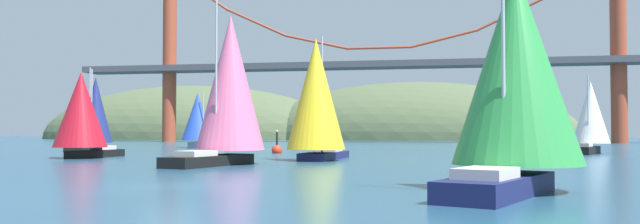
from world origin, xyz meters
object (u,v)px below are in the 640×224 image
object	(u,v)px
sailboat_yellow_sail	(317,98)
sailboat_green_sail	(515,72)
channel_buoy	(277,150)
sailboat_blue_spinnaker	(198,118)
sailboat_crimson_sail	(82,112)
sailboat_white_mainsail	(591,115)
sailboat_pink_spinnaker	(229,86)
sailboat_navy_sail	(95,113)

from	to	relation	value
sailboat_yellow_sail	sailboat_green_sail	size ratio (longest dim) A/B	0.96
sailboat_yellow_sail	channel_buoy	bearing A→B (deg)	115.68
sailboat_blue_spinnaker	sailboat_crimson_sail	distance (m)	31.44
sailboat_blue_spinnaker	channel_buoy	distance (m)	23.32
sailboat_crimson_sail	sailboat_blue_spinnaker	bearing A→B (deg)	93.86
sailboat_yellow_sail	channel_buoy	distance (m)	16.83
sailboat_blue_spinnaker	sailboat_crimson_sail	world-z (taller)	sailboat_crimson_sail
sailboat_yellow_sail	sailboat_green_sail	xyz separation A→B (m)	(12.29, -22.48, -0.27)
sailboat_white_mainsail	channel_buoy	bearing A→B (deg)	-171.38
sailboat_white_mainsail	sailboat_pink_spinnaker	bearing A→B (deg)	-139.35
sailboat_green_sail	sailboat_blue_spinnaker	xyz separation A→B (m)	(-34.78, 54.15, -0.69)
sailboat_yellow_sail	sailboat_pink_spinnaker	distance (m)	7.90
sailboat_navy_sail	channel_buoy	bearing A→B (deg)	-11.25
sailboat_white_mainsail	channel_buoy	size ratio (longest dim) A/B	3.02
sailboat_white_mainsail	sailboat_navy_sail	xyz separation A→B (m)	(-54.95, -0.13, 0.50)
sailboat_yellow_sail	sailboat_navy_sail	bearing A→B (deg)	147.66
sailboat_green_sail	sailboat_pink_spinnaker	size ratio (longest dim) A/B	0.91
channel_buoy	sailboat_navy_sail	bearing A→B (deg)	168.75
sailboat_yellow_sail	sailboat_white_mainsail	xyz separation A→B (m)	(24.54, 19.39, -0.99)
sailboat_crimson_sail	channel_buoy	xyz separation A→B (m)	(13.35, 14.29, -3.57)
sailboat_blue_spinnaker	channel_buoy	bearing A→B (deg)	-47.82
sailboat_blue_spinnaker	channel_buoy	size ratio (longest dim) A/B	2.85
sailboat_pink_spinnaker	sailboat_navy_sail	distance (m)	35.82
sailboat_white_mainsail	sailboat_pink_spinnaker	world-z (taller)	sailboat_pink_spinnaker
sailboat_white_mainsail	sailboat_navy_sail	size ratio (longest dim) A/B	0.83
sailboat_yellow_sail	sailboat_green_sail	world-z (taller)	sailboat_green_sail
sailboat_green_sail	sailboat_pink_spinnaker	bearing A→B (deg)	136.54
sailboat_crimson_sail	sailboat_pink_spinnaker	bearing A→B (deg)	-22.50
sailboat_yellow_sail	channel_buoy	size ratio (longest dim) A/B	3.78
sailboat_navy_sail	sailboat_pink_spinnaker	bearing A→B (deg)	-44.94
sailboat_green_sail	sailboat_blue_spinnaker	distance (m)	64.36
sailboat_pink_spinnaker	sailboat_green_sail	bearing A→B (deg)	-43.46
sailboat_green_sail	sailboat_blue_spinnaker	size ratio (longest dim) A/B	1.38
sailboat_white_mainsail	sailboat_navy_sail	distance (m)	54.95
sailboat_pink_spinnaker	channel_buoy	world-z (taller)	sailboat_pink_spinnaker
sailboat_blue_spinnaker	sailboat_pink_spinnaker	size ratio (longest dim) A/B	0.65
sailboat_white_mainsail	sailboat_green_sail	xyz separation A→B (m)	(-12.25, -41.87, 0.71)
sailboat_yellow_sail	sailboat_white_mainsail	size ratio (longest dim) A/B	1.25
sailboat_blue_spinnaker	sailboat_crimson_sail	xyz separation A→B (m)	(2.12, -31.37, -0.02)
sailboat_yellow_sail	sailboat_blue_spinnaker	distance (m)	38.86
channel_buoy	sailboat_yellow_sail	bearing A→B (deg)	-64.32
sailboat_white_mainsail	sailboat_green_sail	distance (m)	43.63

